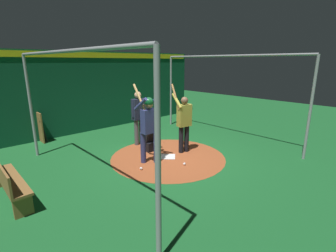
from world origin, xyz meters
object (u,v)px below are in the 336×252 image
Objects in this scene: baseball_0 at (184,164)px; catcher at (150,139)px; home_plate at (168,157)px; batter at (149,124)px; baseball_1 at (141,168)px; visitor at (184,121)px; bench at (8,180)px; umpire at (138,115)px; bat_rack at (41,128)px.

catcher is at bearing 177.55° from baseball_0.
batter is (-0.07, -0.64, 1.11)m from home_plate.
batter is at bearing 116.63° from baseball_1.
home_plate is at bearing -78.93° from visitor.
bench is (-0.49, -3.94, 0.44)m from home_plate.
umpire reaches higher than baseball_1.
bat_rack is 4.43m from baseball_1.
baseball_1 is (0.17, -1.13, 0.03)m from home_plate.
batter is 1.21m from baseball_1.
bat_rack reaches higher than baseball_1.
bat_rack is at bearing -155.80° from baseball_0.
home_plate is 1.28m from batter.
visitor is at bearing 83.75° from bench.
visitor is (0.08, 1.29, -0.12)m from batter.
visitor is at bearing 134.95° from baseball_0.
umpire is 1.71× the size of bat_rack.
home_plate is 0.75m from baseball_0.
home_plate is 0.43× the size of catcher.
visitor is 28.24× the size of baseball_0.
umpire is (-1.47, 0.73, -0.11)m from batter.
baseball_1 is (0.24, -0.48, -1.08)m from batter.
baseball_1 is (0.16, -1.77, -0.96)m from visitor.
baseball_1 is at bearing -63.37° from batter.
umpire reaches higher than baseball_0.
bench is 24.48× the size of baseball_0.
baseball_0 is (1.24, 3.85, -0.41)m from bench.
visitor is (1.55, 0.56, -0.01)m from umpire.
catcher is 1.22m from visitor.
visitor is at bearing 86.44° from batter.
baseball_0 is (4.83, 2.17, -0.45)m from bat_rack.
baseball_1 is at bearing 76.71° from bench.
catcher is (-0.79, -0.02, 0.37)m from home_plate.
bat_rack is (-4.01, -1.61, -0.63)m from batter.
catcher is 3.98m from bat_rack.
bat_rack is at bearing 154.92° from bench.
baseball_0 reaches higher than home_plate.
catcher is at bearing 131.09° from baseball_1.
visitor is at bearing 95.21° from baseball_1.
baseball_0 is at bearing 34.30° from batter.
catcher is 0.46× the size of visitor.
home_plate is 0.23× the size of umpire.
batter is 29.22× the size of baseball_0.
umpire is 4.20m from bench.
baseball_1 is (1.71, -1.21, -0.97)m from umpire.
bat_rack reaches higher than baseball_0.
bench is at bearing -84.05° from visitor.
bench reaches higher than home_plate.
batter is 1.30m from visitor.
catcher is at bearing 139.24° from batter.
batter is at bearing -40.76° from catcher.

